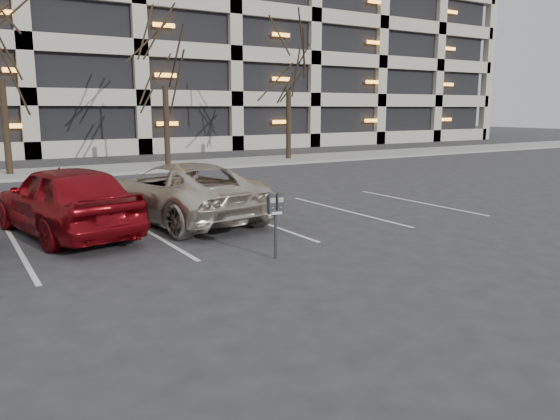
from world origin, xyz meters
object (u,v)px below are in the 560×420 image
object	(u,v)px
tree_d	(289,46)
suv_silver	(181,192)
parking_meter	(276,210)
tree_c	(163,35)
car_red	(65,199)

from	to	relation	value
tree_d	suv_silver	distance (m)	17.63
parking_meter	suv_silver	xyz separation A→B (m)	(-0.17, 4.41, -0.21)
tree_c	tree_d	size ratio (longest dim) A/B	1.02
tree_c	tree_d	xyz separation A→B (m)	(7.00, 0.00, -0.10)
suv_silver	car_red	xyz separation A→B (m)	(-2.85, -0.22, 0.08)
tree_d	suv_silver	bearing A→B (deg)	-131.98
tree_d	suv_silver	world-z (taller)	tree_d
tree_d	parking_meter	distance (m)	20.84
tree_d	car_red	world-z (taller)	tree_d
parking_meter	suv_silver	distance (m)	4.42
tree_d	car_red	distance (m)	19.69
tree_c	car_red	xyz separation A→B (m)	(-7.07, -12.70, -5.42)
parking_meter	suv_silver	size ratio (longest dim) A/B	0.22
tree_c	car_red	size ratio (longest dim) A/B	1.79
tree_d	tree_c	bearing A→B (deg)	180.00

